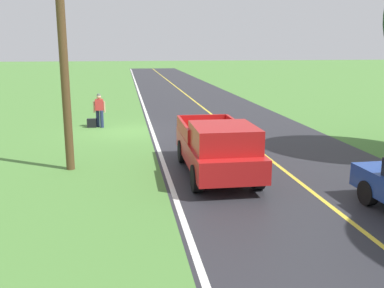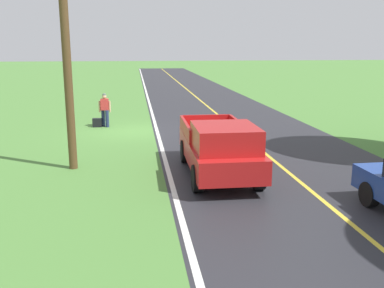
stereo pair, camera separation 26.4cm
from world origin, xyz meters
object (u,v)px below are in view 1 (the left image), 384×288
Objects in this scene: suitcase_carried at (92,123)px; utility_pole_roadside at (64,64)px; hitchhiker_walking at (99,108)px; pickup_truck_passing at (218,147)px.

utility_pole_roadside reaches higher than suitcase_carried.
hitchhiker_walking is at bearing -94.43° from utility_pole_roadside.
pickup_truck_passing is at bearing 161.97° from utility_pole_roadside.
suitcase_carried is 8.43m from utility_pole_roadside.
pickup_truck_passing reaches higher than suitcase_carried.
hitchhiker_walking is 8.25m from utility_pole_roadside.
hitchhiker_walking reaches higher than suitcase_carried.
utility_pole_roadside is (0.61, 7.82, 2.57)m from hitchhiker_walking.
pickup_truck_passing reaches higher than hitchhiker_walking.
pickup_truck_passing is 0.76× the size of utility_pole_roadside.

